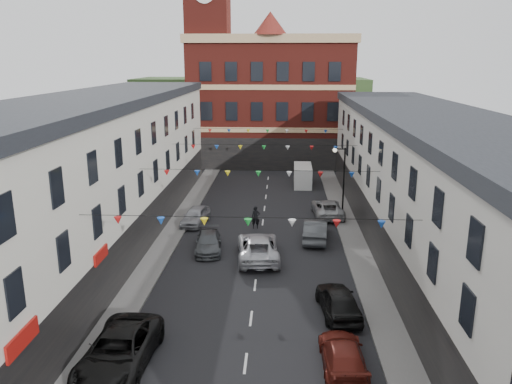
% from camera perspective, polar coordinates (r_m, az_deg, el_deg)
% --- Properties ---
extents(ground, '(160.00, 160.00, 0.00)m').
position_cam_1_polar(ground, '(30.47, -0.11, -10.60)').
color(ground, black).
rests_on(ground, ground).
extents(pavement_left, '(1.80, 64.00, 0.15)m').
position_cam_1_polar(pavement_left, '(33.29, -12.00, -8.52)').
color(pavement_left, '#605E5B').
rests_on(pavement_left, ground).
extents(pavement_right, '(1.80, 64.00, 0.15)m').
position_cam_1_polar(pavement_right, '(32.67, 12.42, -9.00)').
color(pavement_right, '#605E5B').
rests_on(pavement_right, ground).
extents(terrace_left, '(8.40, 56.00, 10.70)m').
position_cam_1_polar(terrace_left, '(32.35, -21.34, -0.04)').
color(terrace_left, silver).
rests_on(terrace_left, ground).
extents(terrace_right, '(8.40, 56.00, 9.70)m').
position_cam_1_polar(terrace_right, '(31.38, 22.02, -1.49)').
color(terrace_right, '#B7B3AB').
rests_on(terrace_right, ground).
extents(civic_building, '(20.60, 13.30, 18.50)m').
position_cam_1_polar(civic_building, '(65.62, 1.69, 10.52)').
color(civic_building, maroon).
rests_on(civic_building, ground).
extents(clock_tower, '(5.60, 5.60, 30.00)m').
position_cam_1_polar(clock_tower, '(63.14, -5.44, 16.46)').
color(clock_tower, maroon).
rests_on(clock_tower, ground).
extents(distant_hill, '(40.00, 14.00, 10.00)m').
position_cam_1_polar(distant_hill, '(90.00, -0.55, 9.70)').
color(distant_hill, '#2B4620').
rests_on(distant_hill, ground).
extents(street_lamp, '(1.10, 0.36, 6.00)m').
position_cam_1_polar(street_lamp, '(42.78, 9.71, 2.23)').
color(street_lamp, black).
rests_on(street_lamp, ground).
extents(car_left_c, '(2.93, 5.99, 1.64)m').
position_cam_1_polar(car_left_c, '(23.60, -15.40, -17.10)').
color(car_left_c, black).
rests_on(car_left_c, ground).
extents(car_left_d, '(2.26, 4.56, 1.27)m').
position_cam_1_polar(car_left_d, '(35.54, -5.47, -5.74)').
color(car_left_d, '#484C50').
rests_on(car_left_d, ground).
extents(car_left_e, '(2.25, 4.38, 1.43)m').
position_cam_1_polar(car_left_e, '(41.25, -6.92, -2.73)').
color(car_left_e, '#93949B').
rests_on(car_left_e, ground).
extents(car_right_c, '(1.94, 4.59, 1.32)m').
position_cam_1_polar(car_right_c, '(23.12, 9.90, -17.93)').
color(car_right_c, '#591911').
rests_on(car_right_c, ground).
extents(car_right_d, '(2.36, 4.75, 1.56)m').
position_cam_1_polar(car_right_d, '(27.31, 9.41, -12.18)').
color(car_right_d, black).
rests_on(car_right_d, ground).
extents(car_right_e, '(2.18, 5.00, 1.60)m').
position_cam_1_polar(car_right_e, '(37.67, 6.84, -4.31)').
color(car_right_e, '#424549').
rests_on(car_right_e, ground).
extents(car_right_f, '(2.69, 5.32, 1.44)m').
position_cam_1_polar(car_right_f, '(43.47, 8.15, -1.84)').
color(car_right_f, '#9C9DA0').
rests_on(car_right_f, ground).
extents(moving_car, '(3.22, 6.09, 1.63)m').
position_cam_1_polar(moving_car, '(34.03, 0.24, -6.30)').
color(moving_car, silver).
rests_on(moving_car, ground).
extents(white_van, '(1.94, 4.87, 2.14)m').
position_cam_1_polar(white_van, '(53.87, 5.36, 1.89)').
color(white_van, silver).
rests_on(white_van, ground).
extents(pedestrian, '(0.71, 0.52, 1.82)m').
position_cam_1_polar(pedestrian, '(39.91, -0.04, -2.92)').
color(pedestrian, black).
rests_on(pedestrian, ground).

